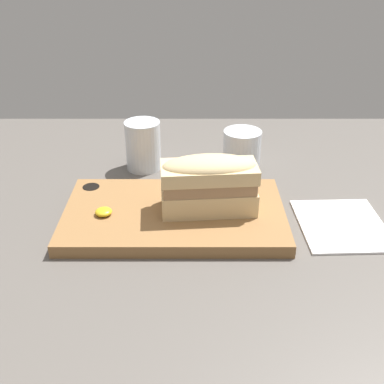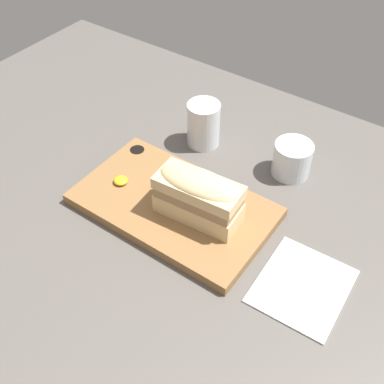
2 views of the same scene
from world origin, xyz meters
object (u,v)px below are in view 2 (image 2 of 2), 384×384
wine_glass (292,160)px  sandwich (198,195)px  napkin (302,286)px  water_glass (203,127)px  serving_board (173,205)px

wine_glass → sandwich: bearing=-108.8°
sandwich → wine_glass: bearing=71.2°
wine_glass → napkin: (14.90, -24.67, -3.22)cm
sandwich → water_glass: size_ratio=1.61×
water_glass → wine_glass: size_ratio=1.27×
sandwich → napkin: sandwich is taller
water_glass → wine_glass: 20.78cm
sandwich → napkin: 23.90cm
serving_board → water_glass: water_glass is taller
wine_glass → napkin: bearing=-58.9°
serving_board → sandwich: size_ratio=2.31×
sandwich → wine_glass: (7.76, 22.87, -4.13)cm
serving_board → wine_glass: bearing=59.0°
sandwich → napkin: (22.67, -1.80, -7.35)cm
water_glass → napkin: bearing=-32.3°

